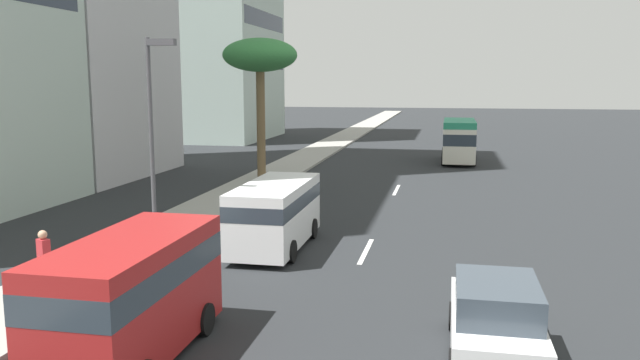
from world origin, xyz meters
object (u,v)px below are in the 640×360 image
(pedestrian_near_lamp, at_px, (44,260))
(palm_tree, at_px, (260,58))
(car_lead, at_px, (495,321))
(street_lamp, at_px, (154,123))
(van_fourth, at_px, (275,211))
(van_second, at_px, (132,291))
(minibus_third, at_px, (459,139))

(pedestrian_near_lamp, bearing_deg, palm_tree, 117.93)
(car_lead, height_order, palm_tree, palm_tree)
(pedestrian_near_lamp, relative_size, street_lamp, 0.26)
(car_lead, bearing_deg, palm_tree, 27.99)
(car_lead, distance_m, van_fourth, 10.05)
(pedestrian_near_lamp, distance_m, palm_tree, 21.17)
(van_fourth, distance_m, palm_tree, 15.83)
(street_lamp, bearing_deg, palm_tree, 4.97)
(van_second, distance_m, van_fourth, 9.02)
(van_fourth, relative_size, pedestrian_near_lamp, 3.06)
(van_fourth, relative_size, street_lamp, 0.79)
(car_lead, relative_size, minibus_third, 0.67)
(van_second, height_order, minibus_third, minibus_third)
(car_lead, bearing_deg, van_second, 102.07)
(car_lead, bearing_deg, van_fourth, 41.96)
(car_lead, bearing_deg, pedestrian_near_lamp, 84.16)
(car_lead, xyz_separation_m, van_second, (-1.54, 7.20, 0.66))
(van_second, xyz_separation_m, van_fourth, (9.00, -0.49, -0.16))
(van_fourth, bearing_deg, minibus_third, 165.63)
(pedestrian_near_lamp, height_order, palm_tree, palm_tree)
(car_lead, distance_m, minibus_third, 32.26)
(van_fourth, xyz_separation_m, pedestrian_near_lamp, (-6.33, 4.35, -0.17))
(car_lead, relative_size, street_lamp, 0.62)
(street_lamp, bearing_deg, van_second, -158.05)
(car_lead, relative_size, van_second, 0.84)
(palm_tree, bearing_deg, van_second, -169.61)
(minibus_third, height_order, palm_tree, palm_tree)
(minibus_third, height_order, van_fourth, minibus_third)
(van_second, distance_m, minibus_third, 34.47)
(van_second, distance_m, street_lamp, 8.11)
(minibus_third, bearing_deg, van_fourth, 165.63)
(minibus_third, height_order, pedestrian_near_lamp, minibus_third)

